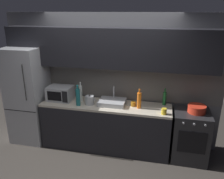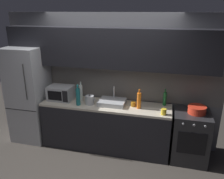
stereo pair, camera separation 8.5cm
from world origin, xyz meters
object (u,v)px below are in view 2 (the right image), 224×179
oven_range (190,136)px  kettle (90,100)px  wine_bottle_orange (139,100)px  mug_amber (133,104)px  wine_bottle_green (165,99)px  mug_yellow (164,112)px  wine_bottle_teal (78,97)px  microwave (61,93)px  refrigerator (29,95)px  wine_bottle_clear (81,93)px  cooking_pot (197,110)px

oven_range → kettle: bearing=-177.7°
oven_range → wine_bottle_orange: bearing=-178.2°
mug_amber → wine_bottle_green: bearing=19.6°
mug_yellow → mug_amber: bearing=157.8°
wine_bottle_orange → mug_yellow: size_ratio=3.46×
wine_bottle_orange → wine_bottle_teal: (-1.08, -0.13, 0.02)m
microwave → mug_yellow: 1.95m
microwave → wine_bottle_orange: wine_bottle_orange is taller
refrigerator → wine_bottle_green: refrigerator is taller
refrigerator → wine_bottle_orange: (2.19, -0.03, 0.10)m
wine_bottle_teal → wine_bottle_green: 1.56m
oven_range → wine_bottle_green: 0.78m
wine_bottle_teal → mug_yellow: (1.51, -0.03, -0.11)m
wine_bottle_orange → wine_bottle_teal: size_ratio=0.92×
wine_bottle_clear → refrigerator: bearing=-177.4°
oven_range → mug_yellow: (-0.48, -0.19, 0.50)m
wine_bottle_clear → wine_bottle_orange: bearing=-4.1°
kettle → wine_bottle_orange: size_ratio=0.54×
microwave → wine_bottle_clear: (0.40, 0.03, 0.03)m
wine_bottle_teal → kettle: bearing=24.9°
refrigerator → wine_bottle_clear: size_ratio=4.95×
wine_bottle_orange → wine_bottle_clear: size_ratio=0.93×
kettle → wine_bottle_green: wine_bottle_green is taller
wine_bottle_teal → cooking_pot: bearing=4.5°
wine_bottle_clear → wine_bottle_green: (1.54, 0.17, -0.04)m
refrigerator → wine_bottle_clear: bearing=2.6°
wine_bottle_orange → wine_bottle_green: size_ratio=1.14×
cooking_pot → kettle: bearing=-177.7°
microwave → kettle: (0.61, -0.09, -0.05)m
mug_yellow → refrigerator: bearing=175.8°
microwave → oven_range: bearing=-0.5°
refrigerator → microwave: bearing=1.6°
oven_range → wine_bottle_orange: size_ratio=2.55×
refrigerator → mug_yellow: (2.62, -0.19, 0.01)m
kettle → wine_bottle_orange: bearing=2.8°
wine_bottle_green → mug_yellow: 0.42m
wine_bottle_orange → wine_bottle_teal: 1.09m
refrigerator → mug_amber: size_ratio=21.97×
mug_yellow → cooking_pot: cooking_pot is taller
refrigerator → kettle: size_ratio=9.89×
microwave → cooking_pot: (2.47, -0.02, -0.07)m
microwave → mug_yellow: microwave is taller
microwave → cooking_pot: 2.48m
mug_yellow → kettle: bearing=174.9°
wine_bottle_clear → wine_bottle_green: size_ratio=1.23×
refrigerator → oven_range: size_ratio=2.10×
refrigerator → microwave: 0.69m
wine_bottle_orange → wine_bottle_teal: wine_bottle_teal is taller
wine_bottle_clear → kettle: bearing=-29.7°
refrigerator → kettle: bearing=-3.2°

